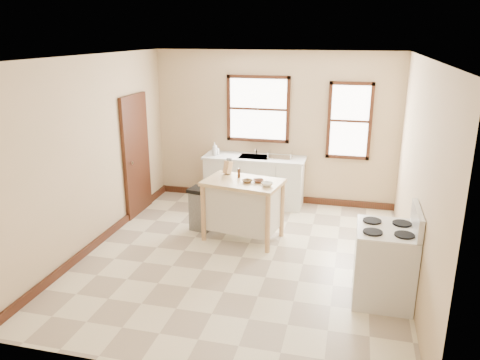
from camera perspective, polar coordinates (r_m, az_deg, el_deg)
name	(u,v)px	position (r m, az deg, el deg)	size (l,w,h in m)	color
floor	(242,257)	(6.83, 0.23, -9.38)	(5.00, 5.00, 0.00)	#F1E5BF
ceiling	(242,57)	(6.09, 0.27, 14.80)	(5.00, 5.00, 0.00)	white
wall_back	(274,128)	(8.70, 4.17, 6.29)	(4.50, 0.04, 2.80)	#CFAE88
wall_left	(93,154)	(7.17, -17.53, 3.08)	(0.04, 5.00, 2.80)	#CFAE88
wall_right	(418,175)	(6.20, 20.88, 0.54)	(0.04, 5.00, 2.80)	#CFAE88
window_main	(258,109)	(8.68, 2.22, 8.64)	(1.17, 0.06, 1.22)	#341E0E
window_side	(350,121)	(8.53, 13.21, 7.01)	(0.77, 0.06, 1.37)	#341E0E
door_left	(136,155)	(8.34, -12.52, 2.95)	(0.06, 0.90, 2.10)	#341E0E
baseboard_back	(272,197)	(9.03, 3.95, -2.11)	(4.50, 0.04, 0.12)	#341E0E
baseboard_left	(103,238)	(7.59, -16.41, -6.78)	(0.04, 5.00, 0.12)	#341E0E
sink_counter	(254,180)	(8.71, 1.74, -0.06)	(1.86, 0.62, 0.92)	silver
faucet	(257,148)	(8.72, 2.03, 3.86)	(0.03, 0.03, 0.22)	silver
soap_bottle_a	(215,149)	(8.65, -3.13, 3.80)	(0.09, 0.09, 0.24)	#B2B2B2
soap_bottle_b	(217,150)	(8.71, -2.86, 3.68)	(0.08, 0.08, 0.17)	#B2B2B2
dish_rack	(280,155)	(8.49, 4.94, 3.04)	(0.43, 0.32, 0.11)	silver
kitchen_island	(243,210)	(7.24, 0.37, -3.66)	(1.15, 0.73, 0.94)	tan
knife_block	(228,168)	(7.41, -1.49, 1.50)	(0.10, 0.10, 0.20)	tan
pepper_grinder	(239,173)	(7.22, -0.14, 0.86)	(0.04, 0.04, 0.15)	#442612
bowl_a	(247,181)	(7.01, 0.90, -0.13)	(0.16, 0.16, 0.04)	brown
bowl_b	(258,181)	(7.02, 2.25, -0.11)	(0.16, 0.16, 0.04)	brown
bowl_c	(267,184)	(6.85, 3.33, -0.52)	(0.17, 0.17, 0.05)	white
trash_bin	(201,209)	(7.63, -4.74, -3.54)	(0.36, 0.31, 0.71)	gray
gas_stove	(385,254)	(5.84, 17.26, -8.60)	(0.74, 0.75, 1.19)	silver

